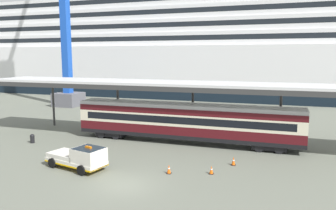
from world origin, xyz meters
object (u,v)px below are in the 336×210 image
at_px(service_truck, 80,157).
at_px(dockside_crane, 68,3).
at_px(cruise_ship, 201,50).
at_px(train_carriage, 185,121).
at_px(traffic_cone_near, 169,169).
at_px(traffic_cone_far, 211,170).
at_px(quay_bollard, 32,138).
at_px(traffic_cone_mid, 233,161).

bearing_deg(service_truck, dockside_crane, 125.64).
distance_m(cruise_ship, dockside_crane, 32.38).
relative_size(cruise_ship, dockside_crane, 2.62).
height_order(cruise_ship, train_carriage, cruise_ship).
distance_m(service_truck, traffic_cone_near, 7.20).
bearing_deg(dockside_crane, traffic_cone_far, -40.71).
bearing_deg(traffic_cone_far, dockside_crane, 139.29).
distance_m(cruise_ship, train_carriage, 45.56).
relative_size(train_carriage, quay_bollard, 24.42).
bearing_deg(traffic_cone_far, quay_bollard, 170.87).
bearing_deg(cruise_ship, train_carriage, -79.02).
relative_size(cruise_ship, service_truck, 27.93).
relative_size(traffic_cone_near, dockside_crane, 0.01).
bearing_deg(train_carriage, traffic_cone_far, -62.17).
xyz_separation_m(cruise_ship, traffic_cone_far, (12.94, -52.35, -9.98)).
distance_m(traffic_cone_far, dockside_crane, 44.33).
distance_m(service_truck, dockside_crane, 39.25).
distance_m(cruise_ship, quay_bollard, 50.60).
xyz_separation_m(traffic_cone_far, quay_bollard, (-19.55, 3.14, 0.19)).
bearing_deg(cruise_ship, traffic_cone_near, -79.58).
bearing_deg(dockside_crane, quay_bollard, -64.31).
relative_size(cruise_ship, traffic_cone_far, 232.64).
xyz_separation_m(cruise_ship, traffic_cone_mid, (14.28, -49.73, -9.94)).
bearing_deg(traffic_cone_near, dockside_crane, 135.22).
xyz_separation_m(train_carriage, service_truck, (-5.80, -10.54, -1.32)).
distance_m(traffic_cone_near, traffic_cone_far, 3.27).
height_order(train_carriage, traffic_cone_mid, train_carriage).
bearing_deg(train_carriage, cruise_ship, 100.98).
relative_size(train_carriage, traffic_cone_mid, 31.55).
bearing_deg(traffic_cone_near, cruise_ship, 100.42).
bearing_deg(dockside_crane, service_truck, -54.36).
bearing_deg(dockside_crane, train_carriage, -34.54).
distance_m(service_truck, quay_bollard, 10.80).
bearing_deg(dockside_crane, cruise_ship, 55.41).
height_order(service_truck, dockside_crane, dockside_crane).
bearing_deg(quay_bollard, dockside_crane, 115.69).
bearing_deg(traffic_cone_far, traffic_cone_mid, 62.74).
bearing_deg(traffic_cone_mid, train_carriage, 135.19).
distance_m(traffic_cone_near, dockside_crane, 42.81).
relative_size(train_carriage, traffic_cone_far, 35.34).
height_order(traffic_cone_near, traffic_cone_far, traffic_cone_near).
distance_m(train_carriage, quay_bollard, 16.12).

